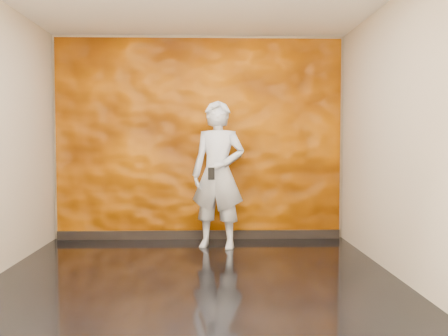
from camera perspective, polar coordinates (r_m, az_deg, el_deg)
The scene contains 5 objects.
room at distance 4.92m, azimuth -3.32°, elevation 3.64°, with size 4.02×4.02×2.81m.
feature_wall at distance 6.88m, azimuth -2.85°, elevation 3.30°, with size 3.90×0.06×2.75m, color #D26700.
baseboard at distance 6.96m, azimuth -2.83°, elevation -7.63°, with size 3.90×0.04×0.12m, color black.
man at distance 6.30m, azimuth -0.68°, elevation -0.76°, with size 0.68×0.45×1.86m, color #A8ADB8.
phone at distance 6.04m, azimuth -1.47°, elevation -0.65°, with size 0.08×0.02×0.15m, color black.
Camera 1 is at (0.14, -4.92, 1.34)m, focal length 40.00 mm.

